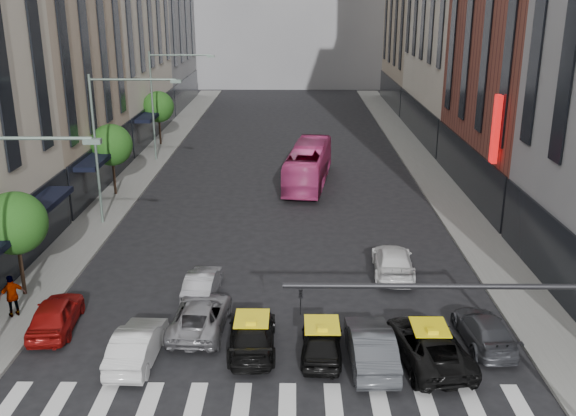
{
  "coord_description": "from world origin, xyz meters",
  "views": [
    {
      "loc": [
        0.81,
        -17.12,
        13.4
      ],
      "look_at": [
        0.52,
        11.26,
        4.0
      ],
      "focal_mm": 40.0,
      "sensor_mm": 36.0,
      "label": 1
    }
  ],
  "objects_px": {
    "car_red": "(56,314)",
    "taxi_left": "(252,334)",
    "streetlamp_mid": "(110,130)",
    "car_white_front": "(137,344)",
    "streetlamp_far": "(163,92)",
    "pedestrian_far": "(13,296)",
    "bus": "(308,165)",
    "taxi_center": "(322,341)"
  },
  "relations": [
    {
      "from": "bus",
      "to": "pedestrian_far",
      "type": "height_order",
      "value": "bus"
    },
    {
      "from": "car_red",
      "to": "taxi_center",
      "type": "height_order",
      "value": "car_red"
    },
    {
      "from": "taxi_left",
      "to": "streetlamp_far",
      "type": "bearing_deg",
      "value": -75.51
    },
    {
      "from": "streetlamp_far",
      "to": "car_red",
      "type": "bearing_deg",
      "value": -88.34
    },
    {
      "from": "streetlamp_mid",
      "to": "car_red",
      "type": "distance_m",
      "value": 14.11
    },
    {
      "from": "streetlamp_mid",
      "to": "taxi_left",
      "type": "relative_size",
      "value": 1.97
    },
    {
      "from": "car_white_front",
      "to": "taxi_left",
      "type": "distance_m",
      "value": 4.45
    },
    {
      "from": "taxi_left",
      "to": "car_red",
      "type": "bearing_deg",
      "value": -12.47
    },
    {
      "from": "streetlamp_far",
      "to": "pedestrian_far",
      "type": "height_order",
      "value": "streetlamp_far"
    },
    {
      "from": "streetlamp_far",
      "to": "streetlamp_mid",
      "type": "bearing_deg",
      "value": -90.0
    },
    {
      "from": "streetlamp_mid",
      "to": "pedestrian_far",
      "type": "xyz_separation_m",
      "value": [
        -1.31,
        -12.18,
        -4.81
      ]
    },
    {
      "from": "streetlamp_mid",
      "to": "streetlamp_far",
      "type": "distance_m",
      "value": 16.0
    },
    {
      "from": "car_white_front",
      "to": "taxi_center",
      "type": "bearing_deg",
      "value": -174.28
    },
    {
      "from": "streetlamp_mid",
      "to": "pedestrian_far",
      "type": "height_order",
      "value": "streetlamp_mid"
    },
    {
      "from": "taxi_left",
      "to": "car_white_front",
      "type": "bearing_deg",
      "value": 9.4
    },
    {
      "from": "streetlamp_mid",
      "to": "car_white_front",
      "type": "distance_m",
      "value": 17.05
    },
    {
      "from": "streetlamp_far",
      "to": "taxi_center",
      "type": "xyz_separation_m",
      "value": [
        11.94,
        -31.08,
        -5.24
      ]
    },
    {
      "from": "car_white_front",
      "to": "car_red",
      "type": "bearing_deg",
      "value": -28.7
    },
    {
      "from": "car_white_front",
      "to": "taxi_center",
      "type": "height_order",
      "value": "car_white_front"
    },
    {
      "from": "streetlamp_far",
      "to": "car_red",
      "type": "relative_size",
      "value": 2.14
    },
    {
      "from": "streetlamp_mid",
      "to": "taxi_left",
      "type": "height_order",
      "value": "streetlamp_mid"
    },
    {
      "from": "car_red",
      "to": "streetlamp_far",
      "type": "bearing_deg",
      "value": -93.65
    },
    {
      "from": "streetlamp_mid",
      "to": "bus",
      "type": "bearing_deg",
      "value": 37.22
    },
    {
      "from": "taxi_center",
      "to": "pedestrian_far",
      "type": "relative_size",
      "value": 2.07
    },
    {
      "from": "streetlamp_mid",
      "to": "car_white_front",
      "type": "bearing_deg",
      "value": -72.65
    },
    {
      "from": "streetlamp_mid",
      "to": "car_white_front",
      "type": "xyz_separation_m",
      "value": [
        4.84,
        -15.5,
        -5.2
      ]
    },
    {
      "from": "streetlamp_mid",
      "to": "taxi_center",
      "type": "relative_size",
      "value": 2.3
    },
    {
      "from": "bus",
      "to": "car_red",
      "type": "bearing_deg",
      "value": 71.26
    },
    {
      "from": "taxi_center",
      "to": "bus",
      "type": "xyz_separation_m",
      "value": [
        -0.03,
        24.12,
        0.82
      ]
    },
    {
      "from": "car_white_front",
      "to": "streetlamp_far",
      "type": "bearing_deg",
      "value": -78.93
    },
    {
      "from": "streetlamp_mid",
      "to": "pedestrian_far",
      "type": "relative_size",
      "value": 4.75
    },
    {
      "from": "car_red",
      "to": "bus",
      "type": "height_order",
      "value": "bus"
    },
    {
      "from": "streetlamp_mid",
      "to": "taxi_center",
      "type": "bearing_deg",
      "value": -51.62
    },
    {
      "from": "car_red",
      "to": "taxi_left",
      "type": "distance_m",
      "value": 8.5
    },
    {
      "from": "car_white_front",
      "to": "pedestrian_far",
      "type": "bearing_deg",
      "value": -26.06
    },
    {
      "from": "taxi_left",
      "to": "taxi_center",
      "type": "distance_m",
      "value": 2.78
    },
    {
      "from": "streetlamp_far",
      "to": "pedestrian_far",
      "type": "relative_size",
      "value": 4.75
    },
    {
      "from": "streetlamp_far",
      "to": "taxi_left",
      "type": "distance_m",
      "value": 32.38
    },
    {
      "from": "streetlamp_mid",
      "to": "bus",
      "type": "xyz_separation_m",
      "value": [
        11.91,
        9.05,
        -4.42
      ]
    },
    {
      "from": "taxi_left",
      "to": "pedestrian_far",
      "type": "xyz_separation_m",
      "value": [
        -10.51,
        2.42,
        0.43
      ]
    },
    {
      "from": "streetlamp_far",
      "to": "car_red",
      "type": "xyz_separation_m",
      "value": [
        0.84,
        -29.09,
        -5.19
      ]
    },
    {
      "from": "car_red",
      "to": "taxi_left",
      "type": "relative_size",
      "value": 0.92
    }
  ]
}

